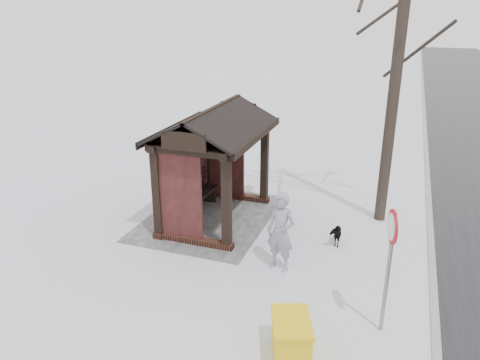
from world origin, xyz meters
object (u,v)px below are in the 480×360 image
road_sign (390,246)px  grit_bin (291,337)px  bus_shelter (209,142)px  dog (335,234)px  pedestrian (281,232)px

road_sign → grit_bin: bearing=-64.8°
bus_shelter → dog: 3.93m
dog → grit_bin: 4.16m
grit_bin → dog: bearing=159.0°
grit_bin → road_sign: (-1.18, 1.36, 1.34)m
road_sign → bus_shelter: bearing=-141.0°
pedestrian → road_sign: bearing=-16.2°
bus_shelter → pedestrian: (1.90, 2.46, -1.27)m
dog → grit_bin: grit_bin is taller
pedestrian → bus_shelter: bearing=158.3°
bus_shelter → grit_bin: bearing=36.7°
pedestrian → grit_bin: bearing=-55.2°
pedestrian → dog: bearing=74.2°
dog → grit_bin: size_ratio=0.59×
pedestrian → grit_bin: 2.80m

